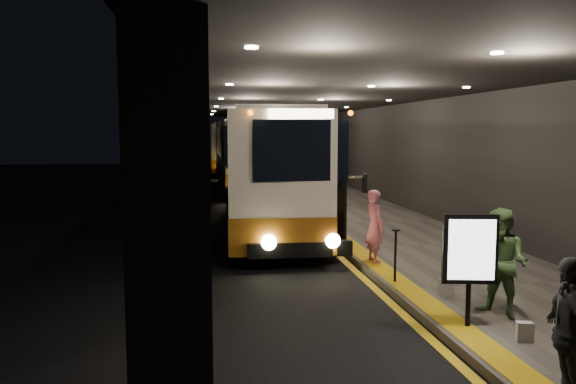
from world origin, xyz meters
TOP-DOWN VIEW (x-y plane):
  - ground at (0.00, 0.00)m, footprint 90.00×90.00m
  - lane_line_white at (-1.80, 5.00)m, footprint 0.12×50.00m
  - kerb_stripe_yellow at (2.35, 5.00)m, footprint 0.18×50.00m
  - sidewalk at (4.75, 5.00)m, footprint 4.50×50.00m
  - tactile_strip at (2.85, 5.00)m, footprint 0.50×50.00m
  - terminal_wall at (7.00, 5.00)m, footprint 0.10×50.00m
  - support_columns at (-1.50, 4.00)m, footprint 0.80×24.80m
  - canopy at (2.50, 5.00)m, footprint 9.00×50.00m
  - coach_main at (1.05, 4.90)m, footprint 3.32×12.25m
  - coach_second at (1.06, 18.11)m, footprint 2.64×12.16m
  - coach_third at (0.89, 30.86)m, footprint 2.89×12.09m
  - passenger_boarding at (2.87, -0.85)m, footprint 0.52×0.70m
  - passenger_waiting_green at (3.78, -5.03)m, footprint 0.95×1.05m
  - passenger_waiting_grey at (2.80, -8.16)m, footprint 0.72×1.12m
  - bag_polka at (3.37, -3.77)m, footprint 0.28×0.15m
  - bag_plain at (3.54, -6.14)m, footprint 0.26×0.19m
  - info_sign at (3.00, -5.41)m, footprint 0.86×0.27m
  - stanchion_post at (2.75, -2.67)m, footprint 0.05×0.05m

SIDE VIEW (x-z plane):
  - ground at x=0.00m, z-range 0.00..0.00m
  - lane_line_white at x=-1.80m, z-range 0.00..0.01m
  - kerb_stripe_yellow at x=2.35m, z-range 0.00..0.01m
  - sidewalk at x=4.75m, z-range 0.00..0.15m
  - tactile_strip at x=2.85m, z-range 0.15..0.16m
  - bag_plain at x=3.54m, z-range 0.15..0.44m
  - bag_polka at x=3.37m, z-range 0.15..0.48m
  - stanchion_post at x=2.75m, z-range 0.15..1.25m
  - passenger_boarding at x=2.87m, z-range 0.15..1.89m
  - passenger_waiting_grey at x=2.80m, z-range 0.15..1.92m
  - passenger_waiting_green at x=3.78m, z-range 0.15..1.99m
  - info_sign at x=3.00m, z-range 0.47..2.29m
  - coach_third at x=0.89m, z-range -0.08..3.70m
  - coach_main at x=1.05m, z-range -0.08..3.71m
  - coach_second at x=1.06m, z-range -0.08..3.74m
  - support_columns at x=-1.50m, z-range 0.00..4.40m
  - terminal_wall at x=7.00m, z-range 0.00..6.00m
  - canopy at x=2.50m, z-range 4.40..4.80m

